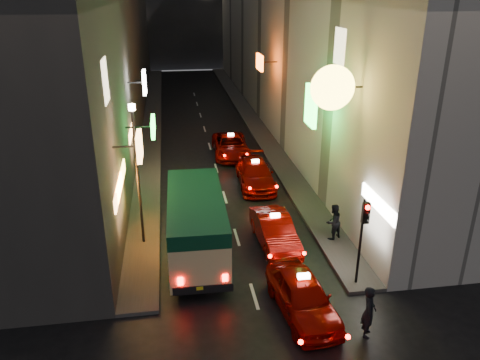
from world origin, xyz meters
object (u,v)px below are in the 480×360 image
taxi_near (303,293)px  pedestrian_crossing (369,309)px  minibus (196,219)px  lamp_post (137,167)px  traffic_light (364,225)px

taxi_near → pedestrian_crossing: pedestrian_crossing is taller
minibus → taxi_near: minibus is taller
pedestrian_crossing → lamp_post: size_ratio=0.33×
traffic_light → lamp_post: lamp_post is taller
taxi_near → traffic_light: (2.51, 1.14, 1.85)m
traffic_light → pedestrian_crossing: bearing=-105.3°
lamp_post → taxi_near: bearing=-44.9°
taxi_near → minibus: bearing=128.0°
traffic_light → lamp_post: 9.42m
taxi_near → lamp_post: size_ratio=0.87×
pedestrian_crossing → traffic_light: (0.70, 2.57, 1.65)m
pedestrian_crossing → lamp_post: 10.67m
pedestrian_crossing → traffic_light: traffic_light is taller
lamp_post → pedestrian_crossing: bearing=-43.4°
taxi_near → pedestrian_crossing: bearing=-38.1°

